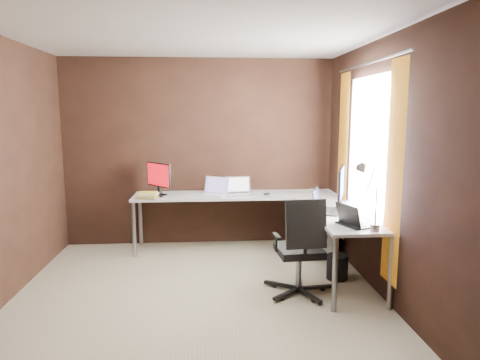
# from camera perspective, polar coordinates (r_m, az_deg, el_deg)

# --- Properties ---
(room) EXTENTS (3.60, 3.60, 2.50)m
(room) POSITION_cam_1_polar(r_m,az_deg,el_deg) (4.09, -1.11, 1.83)
(room) COLOR tan
(room) RESTS_ON ground
(desk) EXTENTS (2.65, 2.25, 0.73)m
(desk) POSITION_cam_1_polar(r_m,az_deg,el_deg) (5.20, 3.84, -3.35)
(desk) COLOR silver
(desk) RESTS_ON ground
(drawer_pedestal) EXTENTS (0.42, 0.50, 0.60)m
(drawer_pedestal) POSITION_cam_1_polar(r_m,az_deg,el_deg) (5.50, 9.73, -6.81)
(drawer_pedestal) COLOR silver
(drawer_pedestal) RESTS_ON ground
(monitor_left) EXTENTS (0.34, 0.38, 0.42)m
(monitor_left) POSITION_cam_1_polar(r_m,az_deg,el_deg) (5.60, -10.77, 0.40)
(monitor_left) COLOR black
(monitor_left) RESTS_ON desk
(monitor_right) EXTENTS (0.23, 0.54, 0.46)m
(monitor_right) POSITION_cam_1_polar(r_m,az_deg,el_deg) (4.87, 13.32, -0.63)
(monitor_right) COLOR black
(monitor_right) RESTS_ON desk
(laptop_white) EXTENTS (0.41, 0.38, 0.23)m
(laptop_white) POSITION_cam_1_polar(r_m,az_deg,el_deg) (5.55, -3.41, -1.48)
(laptop_white) COLOR silver
(laptop_white) RESTS_ON desk
(laptop_silver) EXTENTS (0.35, 0.27, 0.22)m
(laptop_silver) POSITION_cam_1_polar(r_m,az_deg,el_deg) (5.60, -0.21, -1.38)
(laptop_silver) COLOR silver
(laptop_silver) RESTS_ON desk
(laptop_black_big) EXTENTS (0.40, 0.46, 0.25)m
(laptop_black_big) POSITION_cam_1_polar(r_m,az_deg,el_deg) (4.69, 11.04, -3.52)
(laptop_black_big) COLOR black
(laptop_black_big) RESTS_ON desk
(laptop_black_small) EXTENTS (0.32, 0.37, 0.21)m
(laptop_black_small) POSITION_cam_1_polar(r_m,az_deg,el_deg) (4.18, 14.73, -5.30)
(laptop_black_small) COLOR black
(laptop_black_small) RESTS_ON desk
(book_stack) EXTENTS (0.29, 0.26, 0.08)m
(book_stack) POSITION_cam_1_polar(r_m,az_deg,el_deg) (5.43, -12.17, -2.02)
(book_stack) COLOR #987851
(book_stack) RESTS_ON desk
(mouse_left) EXTENTS (0.10, 0.06, 0.04)m
(mouse_left) POSITION_cam_1_polar(r_m,az_deg,el_deg) (5.47, -10.64, -2.12)
(mouse_left) COLOR black
(mouse_left) RESTS_ON desk
(mouse_corner) EXTENTS (0.10, 0.08, 0.03)m
(mouse_corner) POSITION_cam_1_polar(r_m,az_deg,el_deg) (5.52, 3.60, -1.87)
(mouse_corner) COLOR black
(mouse_corner) RESTS_ON desk
(desk_lamp) EXTENTS (0.19, 0.23, 0.61)m
(desk_lamp) POSITION_cam_1_polar(r_m,az_deg,el_deg) (4.02, 16.57, -1.03)
(desk_lamp) COLOR slate
(desk_lamp) RESTS_ON desk
(office_chair) EXTENTS (0.55, 0.55, 0.99)m
(office_chair) POSITION_cam_1_polar(r_m,az_deg,el_deg) (4.35, 7.97, -11.25)
(office_chair) COLOR black
(office_chair) RESTS_ON ground
(wastebasket) EXTENTS (0.28, 0.28, 0.26)m
(wastebasket) POSITION_cam_1_polar(r_m,az_deg,el_deg) (4.84, 12.84, -11.24)
(wastebasket) COLOR black
(wastebasket) RESTS_ON ground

